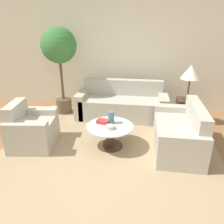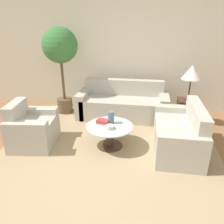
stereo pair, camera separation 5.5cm
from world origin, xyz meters
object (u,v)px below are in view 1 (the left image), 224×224
at_px(armchair, 31,130).
at_px(table_lamp, 191,73).
at_px(sofa_main, 122,105).
at_px(book_stack, 103,121).
at_px(coffee_table, 110,133).
at_px(bowl, 110,127).
at_px(loveseat, 181,134).
at_px(vase, 111,117).
at_px(potted_plant, 59,51).

bearing_deg(armchair, table_lamp, -72.36).
height_order(sofa_main, book_stack, sofa_main).
bearing_deg(coffee_table, bowl, -78.58).
height_order(loveseat, table_lamp, table_lamp).
height_order(sofa_main, loveseat, sofa_main).
height_order(sofa_main, armchair, sofa_main).
xyz_separation_m(sofa_main, table_lamp, (1.38, -0.15, 0.81)).
relative_size(armchair, table_lamp, 1.27).
relative_size(loveseat, vase, 6.35).
distance_m(sofa_main, book_stack, 1.29).
height_order(coffee_table, bowl, bowl).
relative_size(sofa_main, potted_plant, 1.03).
bearing_deg(vase, potted_plant, 136.13).
bearing_deg(sofa_main, potted_plant, 178.27).
xyz_separation_m(loveseat, bowl, (-1.18, -0.20, 0.15)).
bearing_deg(table_lamp, bowl, -137.60).
distance_m(sofa_main, loveseat, 1.69).
height_order(loveseat, vase, loveseat).
bearing_deg(loveseat, vase, -90.37).
xyz_separation_m(coffee_table, potted_plant, (-1.33, 1.39, 1.18)).
bearing_deg(bowl, table_lamp, 42.40).
bearing_deg(sofa_main, bowl, -91.90).
relative_size(bowl, book_stack, 0.62).
bearing_deg(sofa_main, coffee_table, -92.94).
bearing_deg(armchair, vase, -87.79).
distance_m(sofa_main, potted_plant, 1.82).
relative_size(table_lamp, potted_plant, 0.37).
height_order(armchair, book_stack, armchair).
relative_size(coffee_table, book_stack, 3.40).
distance_m(table_lamp, potted_plant, 2.81).
distance_m(table_lamp, bowl, 2.04).
height_order(armchair, vase, armchair).
bearing_deg(armchair, loveseat, -92.45).
distance_m(sofa_main, bowl, 1.46).
distance_m(coffee_table, vase, 0.27).
bearing_deg(sofa_main, book_stack, -98.93).
relative_size(sofa_main, coffee_table, 2.49).
relative_size(table_lamp, vase, 3.32).
height_order(table_lamp, bowl, table_lamp).
bearing_deg(coffee_table, armchair, -174.69).
bearing_deg(bowl, vase, 94.41).
height_order(loveseat, bowl, loveseat).
bearing_deg(loveseat, table_lamp, 167.48).
distance_m(sofa_main, vase, 1.26).
xyz_separation_m(table_lamp, book_stack, (-1.58, -1.12, -0.66)).
relative_size(armchair, potted_plant, 0.47).
relative_size(coffee_table, table_lamp, 1.13).
relative_size(loveseat, table_lamp, 1.91).
distance_m(armchair, table_lamp, 3.23).
bearing_deg(vase, table_lamp, 37.08).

